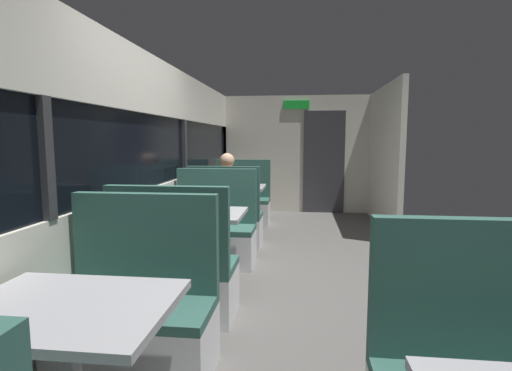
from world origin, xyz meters
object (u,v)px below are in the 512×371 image
at_px(dining_table_near_window, 67,326).
at_px(bench_mid_window_facing_entry, 214,236).
at_px(bench_mid_window_facing_end, 176,278).
at_px(bench_far_window_facing_end, 226,222).
at_px(bench_far_window_facing_entry, 242,205).
at_px(dining_table_far_window, 235,193).
at_px(bench_near_window_facing_entry, 137,320).
at_px(seated_passenger, 227,206).
at_px(dining_table_mid_window, 198,222).

bearing_deg(dining_table_near_window, bench_mid_window_facing_entry, 90.00).
height_order(dining_table_near_window, bench_mid_window_facing_end, bench_mid_window_facing_end).
bearing_deg(bench_far_window_facing_end, bench_far_window_facing_entry, 90.00).
height_order(bench_mid_window_facing_end, bench_far_window_facing_entry, same).
height_order(dining_table_near_window, dining_table_far_window, same).
xyz_separation_m(dining_table_near_window, bench_near_window_facing_entry, (0.00, 0.70, -0.31)).
bearing_deg(bench_far_window_facing_entry, seated_passenger, -90.00).
bearing_deg(dining_table_mid_window, dining_table_far_window, 90.00).
height_order(dining_table_near_window, dining_table_mid_window, same).
bearing_deg(dining_table_near_window, bench_far_window_facing_entry, 90.00).
xyz_separation_m(dining_table_near_window, bench_mid_window_facing_end, (0.00, 1.44, -0.31)).
bearing_deg(seated_passenger, dining_table_mid_window, -90.00).
xyz_separation_m(bench_near_window_facing_entry, bench_far_window_facing_end, (0.00, 2.88, 0.00)).
distance_m(bench_mid_window_facing_end, dining_table_far_window, 2.86).
xyz_separation_m(bench_near_window_facing_entry, dining_table_mid_window, (0.00, 1.44, 0.31)).
height_order(bench_mid_window_facing_entry, bench_far_window_facing_entry, same).
height_order(dining_table_mid_window, bench_mid_window_facing_entry, bench_mid_window_facing_entry).
bearing_deg(bench_far_window_facing_end, dining_table_mid_window, -90.00).
relative_size(dining_table_mid_window, seated_passenger, 0.71).
xyz_separation_m(bench_mid_window_facing_end, seated_passenger, (0.00, 2.21, 0.21)).
xyz_separation_m(dining_table_mid_window, bench_far_window_facing_end, (0.00, 1.44, -0.31)).
distance_m(dining_table_mid_window, dining_table_far_window, 2.14).
relative_size(bench_far_window_facing_end, bench_far_window_facing_entry, 1.00).
height_order(bench_mid_window_facing_entry, dining_table_far_window, bench_mid_window_facing_entry).
relative_size(dining_table_near_window, bench_near_window_facing_entry, 0.82).
distance_m(bench_far_window_facing_end, seated_passenger, 0.22).
distance_m(dining_table_mid_window, bench_far_window_facing_entry, 2.86).
bearing_deg(bench_far_window_facing_entry, dining_table_far_window, -90.00).
height_order(dining_table_mid_window, bench_far_window_facing_entry, bench_far_window_facing_entry).
distance_m(bench_mid_window_facing_entry, bench_far_window_facing_entry, 2.14).
bearing_deg(bench_near_window_facing_entry, dining_table_far_window, 90.00).
relative_size(bench_mid_window_facing_entry, bench_far_window_facing_entry, 1.00).
bearing_deg(dining_table_far_window, dining_table_near_window, -90.00).
xyz_separation_m(dining_table_far_window, bench_far_window_facing_entry, (0.00, 0.70, -0.31)).
height_order(dining_table_far_window, bench_far_window_facing_entry, bench_far_window_facing_entry).
bearing_deg(bench_near_window_facing_entry, dining_table_near_window, -90.00).
height_order(bench_far_window_facing_end, bench_far_window_facing_entry, same).
relative_size(bench_mid_window_facing_end, bench_mid_window_facing_entry, 1.00).
bearing_deg(dining_table_far_window, bench_far_window_facing_end, -90.00).
distance_m(bench_mid_window_facing_end, bench_mid_window_facing_entry, 1.40).
bearing_deg(bench_near_window_facing_entry, bench_far_window_facing_entry, 90.00).
relative_size(dining_table_mid_window, bench_far_window_facing_entry, 0.82).
bearing_deg(bench_far_window_facing_entry, bench_mid_window_facing_entry, -90.00).
height_order(bench_mid_window_facing_end, bench_mid_window_facing_entry, same).
distance_m(dining_table_far_window, bench_far_window_facing_entry, 0.77).
xyz_separation_m(bench_mid_window_facing_end, dining_table_far_window, (0.00, 2.84, 0.31)).
height_order(dining_table_mid_window, dining_table_far_window, same).
distance_m(dining_table_near_window, bench_far_window_facing_end, 3.60).
bearing_deg(dining_table_near_window, dining_table_mid_window, 90.00).
relative_size(bench_mid_window_facing_entry, dining_table_far_window, 1.22).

